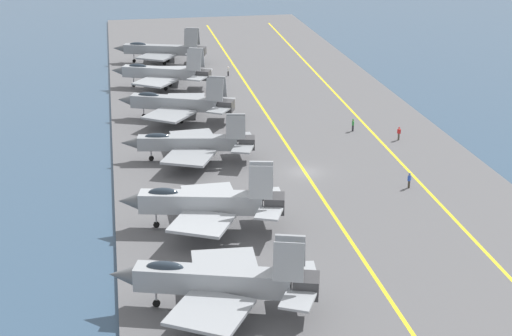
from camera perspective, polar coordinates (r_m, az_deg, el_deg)
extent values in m
plane|color=#334C66|center=(89.34, 3.56, -0.53)|extent=(2000.00, 2000.00, 0.00)
cube|color=#565659|center=(89.27, 3.57, -0.41)|extent=(200.99, 42.85, 0.40)
cube|color=yellow|center=(92.61, 10.67, 0.19)|extent=(180.85, 4.47, 0.01)
cube|color=yellow|center=(89.20, 3.57, -0.29)|extent=(180.89, 0.36, 0.01)
cube|color=#93999E|center=(60.98, -3.19, -8.14)|extent=(5.31, 12.15, 1.85)
cone|color=#5B5E60|center=(62.46, -9.64, -7.68)|extent=(2.35, 2.71, 1.75)
cube|color=#38383A|center=(60.29, 3.67, -8.52)|extent=(2.60, 2.50, 1.57)
ellipsoid|color=#232D38|center=(61.24, -6.64, -7.19)|extent=(1.83, 3.12, 1.02)
cube|color=#93999E|center=(58.12, -3.37, -10.42)|extent=(7.36, 7.30, 0.28)
cube|color=#93999E|center=(64.36, -2.27, -7.07)|extent=(5.70, 5.52, 0.28)
cube|color=#93999E|center=(58.35, 2.38, -6.86)|extent=(1.55, 2.46, 2.94)
cube|color=#93999E|center=(60.06, 2.52, -6.00)|extent=(1.55, 2.46, 2.94)
cube|color=#93999E|center=(58.30, 3.05, -9.62)|extent=(3.54, 3.32, 0.20)
cube|color=#93999E|center=(62.34, 3.33, -7.45)|extent=(3.06, 2.62, 0.20)
cylinder|color=#B2B2B7|center=(62.72, -7.28, -9.29)|extent=(0.16, 0.16, 1.74)
cylinder|color=black|center=(63.00, -7.25, -9.74)|extent=(0.39, 0.64, 0.60)
cylinder|color=#B2B2B7|center=(60.60, -2.19, -10.29)|extent=(0.16, 0.16, 1.74)
cylinder|color=black|center=(60.90, -2.19, -10.74)|extent=(0.39, 0.64, 0.60)
cylinder|color=#B2B2B7|center=(62.80, -1.84, -9.07)|extent=(0.16, 0.16, 1.74)
cylinder|color=black|center=(63.08, -1.83, -9.52)|extent=(0.39, 0.64, 0.60)
cube|color=#9EA3A8|center=(74.40, -4.02, -2.50)|extent=(4.41, 11.84, 1.88)
cone|color=#5B5E60|center=(75.43, -9.17, -2.39)|extent=(2.23, 2.55, 1.78)
cube|color=#38383A|center=(73.98, 1.35, -2.59)|extent=(2.52, 2.33, 1.60)
ellipsoid|color=#232D38|center=(74.52, -6.77, -1.82)|extent=(1.63, 3.01, 1.03)
cube|color=#9EA3A8|center=(71.51, -3.99, -4.04)|extent=(6.71, 6.75, 0.28)
cube|color=#9EA3A8|center=(77.72, -3.46, -1.91)|extent=(5.07, 5.17, 0.28)
cube|color=#9EA3A8|center=(72.13, 0.35, -1.08)|extent=(1.41, 2.37, 3.05)
cube|color=#9EA3A8|center=(73.96, 0.40, -0.51)|extent=(1.41, 2.37, 3.05)
cube|color=#9EA3A8|center=(71.85, 0.94, -3.33)|extent=(3.44, 3.13, 0.20)
cube|color=#9EA3A8|center=(76.13, 1.03, -1.88)|extent=(2.90, 2.35, 0.20)
cylinder|color=#B2B2B7|center=(75.73, -7.27, -3.70)|extent=(0.16, 0.16, 1.79)
cylinder|color=black|center=(75.98, -7.25, -4.11)|extent=(0.35, 0.63, 0.60)
cylinder|color=#B2B2B7|center=(73.84, -3.18, -4.23)|extent=(0.16, 0.16, 1.79)
cylinder|color=black|center=(74.10, -3.17, -4.64)|extent=(0.35, 0.63, 0.60)
cylinder|color=#B2B2B7|center=(76.22, -3.00, -3.39)|extent=(0.16, 0.16, 1.79)
cylinder|color=black|center=(76.47, -2.99, -3.79)|extent=(0.35, 0.63, 0.60)
cube|color=gray|center=(92.06, -5.00, 1.84)|extent=(3.61, 11.75, 1.58)
cone|color=#5B5E60|center=(92.86, -9.17, 1.82)|extent=(1.87, 2.44, 1.50)
cube|color=#38383A|center=(91.75, -0.68, 1.86)|extent=(2.12, 2.18, 1.34)
ellipsoid|color=#232D38|center=(92.17, -7.21, 2.27)|extent=(1.35, 2.94, 0.87)
cube|color=gray|center=(88.94, -4.91, 0.80)|extent=(6.95, 6.79, 0.28)
cube|color=gray|center=(95.46, -4.60, 2.23)|extent=(5.68, 5.39, 0.28)
cube|color=gray|center=(90.31, -1.49, 2.94)|extent=(1.20, 2.32, 2.59)
cube|color=gray|center=(91.89, -1.47, 3.26)|extent=(1.20, 2.32, 2.59)
cube|color=gray|center=(89.68, -0.99, 1.40)|extent=(3.39, 3.03, 0.20)
cube|color=gray|center=(93.82, -0.96, 2.29)|extent=(2.80, 2.21, 0.20)
cylinder|color=#B2B2B7|center=(93.02, -7.63, 0.95)|extent=(0.16, 0.16, 1.45)
cylinder|color=black|center=(93.16, -7.62, 0.70)|extent=(0.32, 0.63, 0.60)
cylinder|color=#B2B2B7|center=(91.44, -4.29, 0.72)|extent=(0.16, 0.16, 1.45)
cylinder|color=black|center=(91.58, -4.28, 0.47)|extent=(0.32, 0.63, 0.60)
cylinder|color=#B2B2B7|center=(93.51, -4.20, 1.19)|extent=(0.16, 0.16, 1.45)
cylinder|color=black|center=(93.66, -4.19, 0.95)|extent=(0.32, 0.63, 0.60)
cube|color=gray|center=(107.42, -5.94, 4.74)|extent=(6.17, 11.89, 1.73)
cone|color=#5B5E60|center=(109.70, -9.47, 4.91)|extent=(2.39, 2.75, 1.64)
cube|color=#38383A|center=(105.53, -2.19, 4.54)|extent=(2.58, 2.57, 1.47)
ellipsoid|color=#232D38|center=(108.34, -7.83, 5.25)|extent=(1.99, 3.09, 0.95)
cube|color=gray|center=(104.07, -6.32, 3.87)|extent=(7.71, 7.61, 0.28)
cube|color=gray|center=(110.87, -5.16, 4.98)|extent=(6.40, 6.00, 0.28)
cube|color=gray|center=(104.34, -3.03, 5.70)|extent=(1.72, 2.48, 2.99)
cube|color=gray|center=(106.04, -2.78, 5.95)|extent=(1.72, 2.48, 2.99)
cube|color=gray|center=(103.54, -2.75, 4.21)|extent=(3.59, 3.43, 0.20)
cube|color=gray|center=(107.75, -2.16, 4.89)|extent=(3.22, 2.83, 0.20)
cylinder|color=#B2B2B7|center=(109.30, -8.17, 4.02)|extent=(0.16, 0.16, 1.59)
cylinder|color=black|center=(109.45, -8.16, 3.77)|extent=(0.43, 0.64, 0.60)
cylinder|color=#B2B2B7|center=(106.44, -5.47, 3.67)|extent=(0.16, 0.16, 1.59)
cylinder|color=black|center=(106.58, -5.46, 3.41)|extent=(0.43, 0.64, 0.60)
cylinder|color=#B2B2B7|center=(108.65, -5.10, 4.04)|extent=(0.16, 0.16, 1.59)
cylinder|color=black|center=(108.80, -5.09, 3.79)|extent=(0.43, 0.64, 0.60)
cube|color=#93999E|center=(123.83, -6.99, 6.90)|extent=(5.98, 11.67, 1.68)
cone|color=#5B5E60|center=(126.13, -10.00, 7.00)|extent=(2.32, 2.68, 1.60)
cube|color=#38383A|center=(121.83, -3.81, 6.78)|extent=(2.51, 2.51, 1.43)
ellipsoid|color=#232D38|center=(124.80, -8.60, 7.31)|extent=(1.93, 3.03, 0.92)
cube|color=#93999E|center=(120.57, -7.32, 6.24)|extent=(7.42, 7.35, 0.28)
cube|color=#93999E|center=(127.12, -6.31, 7.05)|extent=(6.09, 5.84, 0.28)
cube|color=#93999E|center=(120.76, -4.54, 7.83)|extent=(1.74, 2.45, 3.19)
cube|color=#93999E|center=(122.41, -4.32, 8.02)|extent=(1.74, 2.45, 3.19)
cube|color=#93999E|center=(119.86, -4.31, 6.53)|extent=(3.57, 3.39, 0.20)
cube|color=#93999E|center=(124.05, -3.76, 7.04)|extent=(3.20, 2.78, 0.20)
cylinder|color=#B2B2B7|center=(125.67, -8.89, 6.23)|extent=(0.16, 0.16, 1.66)
cylinder|color=black|center=(125.80, -8.88, 6.00)|extent=(0.43, 0.64, 0.60)
cylinder|color=#B2B2B7|center=(122.79, -6.59, 6.00)|extent=(0.16, 0.16, 1.66)
cylinder|color=black|center=(122.93, -6.58, 5.76)|extent=(0.43, 0.64, 0.60)
cylinder|color=#B2B2B7|center=(124.96, -6.27, 6.27)|extent=(0.16, 0.16, 1.66)
cylinder|color=black|center=(125.09, -6.26, 6.04)|extent=(0.43, 0.64, 0.60)
cube|color=gray|center=(140.22, -7.08, 8.55)|extent=(5.50, 12.24, 1.60)
cone|color=#5B5E60|center=(142.27, -9.91, 8.58)|extent=(2.19, 2.71, 1.52)
cube|color=#38383A|center=(138.47, -4.11, 8.49)|extent=(2.38, 2.49, 1.36)
ellipsoid|color=#232D38|center=(141.09, -8.59, 8.86)|extent=(1.80, 3.13, 0.88)
cube|color=gray|center=(137.14, -7.26, 8.04)|extent=(7.06, 7.18, 0.28)
cube|color=gray|center=(143.30, -6.57, 8.63)|extent=(5.38, 5.75, 0.28)
cube|color=gray|center=(137.47, -4.76, 9.40)|extent=(1.66, 2.53, 3.11)
cube|color=gray|center=(139.07, -4.61, 9.54)|extent=(1.66, 2.53, 3.11)
cube|color=gray|center=(136.48, -4.51, 8.30)|extent=(3.58, 3.40, 0.20)
cube|color=gray|center=(140.67, -4.12, 8.69)|extent=(3.13, 2.74, 0.20)
cylinder|color=#B2B2B7|center=(141.85, -8.86, 7.92)|extent=(0.16, 0.16, 1.68)
cylinder|color=black|center=(141.97, -8.85, 7.71)|extent=(0.40, 0.64, 0.60)
cylinder|color=#B2B2B7|center=(139.20, -6.67, 7.78)|extent=(0.16, 0.16, 1.68)
cylinder|color=black|center=(139.32, -6.66, 7.57)|extent=(0.40, 0.64, 0.60)
cylinder|color=#B2B2B7|center=(141.30, -6.44, 7.99)|extent=(0.16, 0.16, 1.68)
cylinder|color=black|center=(141.42, -6.43, 7.78)|extent=(0.40, 0.64, 0.60)
cylinder|color=#232328|center=(103.62, 7.05, 2.90)|extent=(0.24, 0.24, 0.84)
cube|color=green|center=(103.41, 7.07, 3.26)|extent=(0.45, 0.37, 0.52)
sphere|color=#9E7051|center=(103.29, 7.08, 3.46)|extent=(0.22, 0.22, 0.22)
sphere|color=green|center=(103.27, 7.08, 3.50)|extent=(0.24, 0.24, 0.24)
cylinder|color=#383328|center=(86.09, 11.06, -1.16)|extent=(0.24, 0.24, 0.84)
cube|color=#284CB2|center=(85.83, 11.09, -0.72)|extent=(0.45, 0.45, 0.58)
sphere|color=tan|center=(85.68, 11.11, -0.46)|extent=(0.22, 0.22, 0.22)
sphere|color=#284CB2|center=(85.66, 11.12, -0.43)|extent=(0.24, 0.24, 0.24)
cylinder|color=#4C473D|center=(101.06, 10.33, 2.26)|extent=(0.24, 0.24, 0.88)
cube|color=red|center=(100.84, 10.36, 2.64)|extent=(0.46, 0.42, 0.54)
sphere|color=beige|center=(100.72, 10.38, 2.86)|extent=(0.22, 0.22, 0.22)
sphere|color=red|center=(100.70, 10.38, 2.89)|extent=(0.24, 0.24, 0.24)
cylinder|color=#232328|center=(130.99, -2.04, 6.88)|extent=(0.24, 0.24, 0.82)
cube|color=white|center=(130.82, -2.04, 7.17)|extent=(0.27, 0.39, 0.56)
sphere|color=tan|center=(130.72, -2.04, 7.35)|extent=(0.22, 0.22, 0.22)
sphere|color=white|center=(130.71, -2.04, 7.37)|extent=(0.24, 0.24, 0.24)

